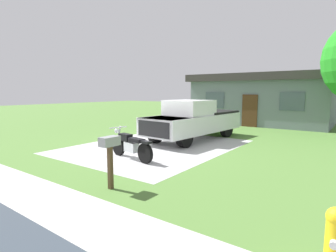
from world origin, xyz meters
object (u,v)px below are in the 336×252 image
Objects in this scene: mailbox at (110,148)px; pickup_truck at (195,120)px; motorcycle at (131,145)px; fire_hydrant at (335,241)px; neighbor_house at (262,98)px.

pickup_truck is at bearing 104.32° from mailbox.
mailbox is at bearing -55.94° from motorcycle.
fire_hydrant is (6.36, -7.34, -0.53)m from pickup_truck.
pickup_truck is at bearing 92.17° from motorcycle.
pickup_truck reaches higher than fire_hydrant.
pickup_truck is at bearing -93.47° from neighbor_house.
motorcycle is 0.38× the size of pickup_truck.
neighbor_house is (0.35, 13.28, 1.32)m from motorcycle.
fire_hydrant is at bearing -70.01° from neighbor_house.
motorcycle is 6.77m from fire_hydrant.
neighbor_house reaches higher than fire_hydrant.
pickup_truck is (-0.17, 4.59, 0.48)m from motorcycle.
mailbox is 0.13× the size of neighbor_house.
motorcycle is at bearing -91.53° from neighbor_house.
fire_hydrant is 0.69× the size of mailbox.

